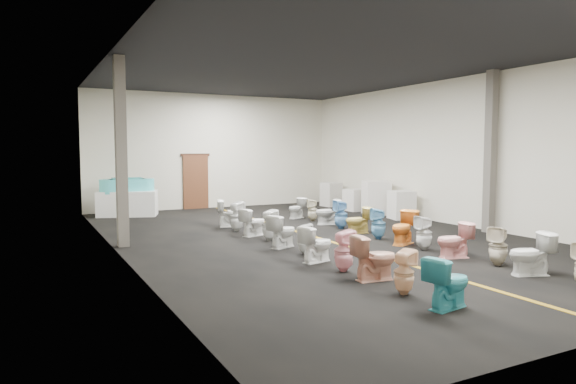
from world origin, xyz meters
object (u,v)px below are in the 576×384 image
object	(u,v)px
toilet_left_6	(282,231)
toilet_right_2	(498,246)
appliance_crate_d	(331,194)
toilet_left_3	(344,251)
appliance_crate_a	(401,205)
toilet_right_5	(404,228)
bathtub	(127,185)
appliance_crate_c	(356,200)
toilet_right_1	(531,254)
toilet_right_6	(378,224)
appliance_crate_b	(376,198)
toilet_right_10	(313,210)
toilet_left_8	(253,222)
display_table	(128,203)
toilet_left_5	(305,239)
toilet_left_10	(231,213)
toilet_right_7	(358,220)
toilet_right_11	(297,208)
toilet_right_4	(424,233)
toilet_left_2	(375,258)
toilet_right_9	(328,212)
toilet_left_4	(317,244)
toilet_right_3	(454,240)
toilet_left_0	(448,282)
toilet_right_8	(341,214)
toilet_left_7	(269,225)
toilet_left_9	(236,216)
toilet_left_1	(404,272)

from	to	relation	value
toilet_left_6	toilet_right_2	size ratio (longest dim) A/B	0.98
appliance_crate_d	toilet_left_3	world-z (taller)	appliance_crate_d
appliance_crate_a	toilet_right_5	bearing A→B (deg)	-129.16
bathtub	appliance_crate_c	bearing A→B (deg)	-14.07
toilet_right_1	toilet_right_6	distance (m)	4.40
appliance_crate_b	toilet_right_10	bearing A→B (deg)	-170.80
appliance_crate_a	appliance_crate_b	world-z (taller)	appliance_crate_b
appliance_crate_d	toilet_left_8	size ratio (longest dim) A/B	1.31
toilet_right_5	display_table	bearing A→B (deg)	-174.05
toilet_left_5	appliance_crate_d	bearing A→B (deg)	-19.65
toilet_left_6	appliance_crate_b	bearing A→B (deg)	-79.68
appliance_crate_a	toilet_left_10	xyz separation A→B (m)	(-5.72, 0.96, -0.06)
toilet_left_6	toilet_left_8	size ratio (longest dim) A/B	1.06
toilet_left_8	toilet_right_7	size ratio (longest dim) A/B	1.02
appliance_crate_a	toilet_right_5	size ratio (longest dim) A/B	1.13
toilet_right_10	toilet_right_11	bearing A→B (deg)	-151.15
toilet_right_4	toilet_right_7	distance (m)	2.66
appliance_crate_b	toilet_left_2	world-z (taller)	appliance_crate_b
toilet_right_7	toilet_right_11	distance (m)	3.56
toilet_left_2	toilet_left_5	size ratio (longest dim) A/B	1.19
appliance_crate_c	toilet_right_2	world-z (taller)	appliance_crate_c
toilet_right_9	toilet_left_3	bearing A→B (deg)	-10.92
toilet_right_9	toilet_right_2	bearing A→B (deg)	18.11
display_table	bathtub	xyz separation A→B (m)	(-0.00, 0.00, 0.63)
display_table	toilet_right_4	xyz separation A→B (m)	(4.94, -9.50, -0.04)
toilet_left_4	toilet_right_2	bearing A→B (deg)	-136.92
toilet_left_6	toilet_right_10	xyz separation A→B (m)	(2.92, 3.61, -0.03)
toilet_left_5	toilet_right_10	distance (m)	5.35
appliance_crate_a	toilet_right_3	world-z (taller)	appliance_crate_a
toilet_left_0	toilet_right_8	size ratio (longest dim) A/B	0.92
toilet_right_5	toilet_left_3	bearing A→B (deg)	-83.35
toilet_left_7	appliance_crate_d	bearing A→B (deg)	-56.23
toilet_right_8	toilet_right_7	bearing A→B (deg)	4.66
appliance_crate_d	toilet_right_7	xyz separation A→B (m)	(-3.04, -6.22, -0.12)
toilet_right_8	toilet_right_11	size ratio (longest dim) A/B	1.23
toilet_left_2	toilet_left_4	distance (m)	1.77
toilet_left_6	toilet_right_3	xyz separation A→B (m)	(2.71, -2.75, -0.01)
appliance_crate_b	toilet_right_3	world-z (taller)	appliance_crate_b
toilet_right_4	toilet_left_9	bearing A→B (deg)	-141.55
toilet_right_3	toilet_right_9	world-z (taller)	toilet_right_9
appliance_crate_c	toilet_left_0	world-z (taller)	appliance_crate_c
appliance_crate_b	toilet_left_7	world-z (taller)	appliance_crate_b
toilet_left_10	toilet_right_1	xyz separation A→B (m)	(2.72, -8.18, -0.01)
toilet_right_11	toilet_right_4	bearing A→B (deg)	-21.09
toilet_left_5	appliance_crate_a	bearing A→B (deg)	-41.81
toilet_left_0	toilet_left_7	world-z (taller)	toilet_left_7
appliance_crate_c	toilet_left_1	size ratio (longest dim) A/B	1.14
toilet_right_6	bathtub	bearing A→B (deg)	-126.32
toilet_left_0	toilet_left_8	world-z (taller)	toilet_left_0
toilet_left_7	toilet_left_8	xyz separation A→B (m)	(-0.06, 0.87, -0.03)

